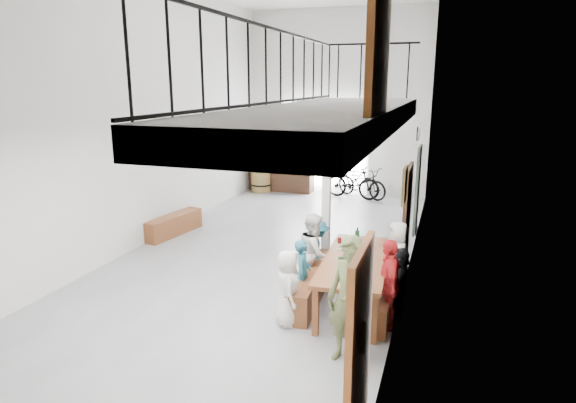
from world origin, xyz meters
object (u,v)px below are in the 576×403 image
(bench_inner, at_px, (312,284))
(serving_counter, at_px, (282,174))
(tasting_table, at_px, (356,264))
(side_bench, at_px, (173,225))
(host_standing, at_px, (350,301))
(oak_barrel, at_px, (261,177))
(bicycle_near, at_px, (362,182))

(bench_inner, bearing_deg, serving_counter, 109.53)
(tasting_table, relative_size, bench_inner, 1.14)
(side_bench, xyz_separation_m, host_standing, (4.80, -3.80, 0.58))
(bench_inner, height_order, serving_counter, serving_counter)
(oak_barrel, bearing_deg, serving_counter, 30.85)
(oak_barrel, height_order, bicycle_near, bicycle_near)
(serving_counter, distance_m, host_standing, 9.75)
(tasting_table, height_order, oak_barrel, oak_barrel)
(side_bench, distance_m, serving_counter, 5.18)
(tasting_table, xyz_separation_m, serving_counter, (-3.77, 7.40, -0.17))
(oak_barrel, distance_m, serving_counter, 0.67)
(oak_barrel, height_order, host_standing, host_standing)
(bench_inner, bearing_deg, host_standing, -63.18)
(bench_inner, bearing_deg, side_bench, 147.29)
(tasting_table, xyz_separation_m, bicycle_near, (-1.18, 7.24, -0.24))
(host_standing, bearing_deg, side_bench, 159.40)
(bench_inner, xyz_separation_m, host_standing, (0.92, -1.60, 0.58))
(tasting_table, height_order, serving_counter, serving_counter)
(bench_inner, distance_m, serving_counter, 7.92)
(tasting_table, bearing_deg, bicycle_near, 96.47)
(tasting_table, height_order, bicycle_near, bicycle_near)
(host_standing, bearing_deg, bicycle_near, 116.69)
(side_bench, bearing_deg, host_standing, -38.33)
(serving_counter, distance_m, bicycle_near, 2.60)
(serving_counter, bearing_deg, tasting_table, -62.75)
(bench_inner, height_order, bicycle_near, bicycle_near)
(tasting_table, bearing_deg, serving_counter, 114.25)
(bench_inner, height_order, side_bench, bench_inner)
(side_bench, height_order, serving_counter, serving_counter)
(bicycle_near, bearing_deg, tasting_table, -143.17)
(side_bench, xyz_separation_m, serving_counter, (0.83, 5.10, 0.31))
(oak_barrel, height_order, serving_counter, serving_counter)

